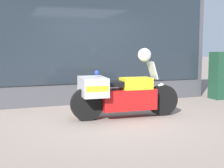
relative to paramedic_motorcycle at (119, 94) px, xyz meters
The scene contains 6 objects.
ground_plane 0.53m from the paramedic_motorcycle, 148.61° to the right, with size 60.00×60.00×0.00m, color gray.
shop_building 2.39m from the paramedic_motorcycle, 104.09° to the left, with size 6.73×0.55×3.58m.
window_display 2.03m from the paramedic_motorcycle, 80.04° to the left, with size 5.32×0.30×1.98m.
paramedic_motorcycle is the anchor object (origin of this frame).
utility_cabinet 3.94m from the paramedic_motorcycle, 19.28° to the left, with size 0.72×0.44×1.34m, color #193D28.
white_helmet 0.98m from the paramedic_motorcycle, ahead, with size 0.28×0.28×0.28m, color white.
Camera 1 is at (-2.24, -5.96, 1.52)m, focal length 50.00 mm.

